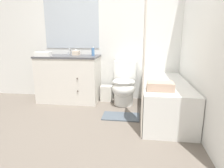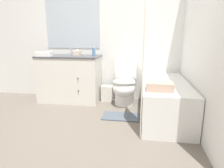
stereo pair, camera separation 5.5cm
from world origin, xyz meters
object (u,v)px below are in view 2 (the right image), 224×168
(wastebasket, at_px, (107,93))
(tissue_box, at_px, (77,53))
(toilet, at_px, (125,86))
(vanity_cabinet, at_px, (70,78))
(soap_dispenser, at_px, (94,52))
(sink_faucet, at_px, (72,53))
(bath_towel_folded, at_px, (160,86))
(bathtub, at_px, (164,99))
(hand_towel_folded, at_px, (44,54))
(bath_mat, at_px, (121,116))

(wastebasket, xyz_separation_m, tissue_box, (-0.57, 0.03, 0.75))
(toilet, height_order, wastebasket, toilet)
(vanity_cabinet, relative_size, soap_dispenser, 6.53)
(sink_faucet, xyz_separation_m, bath_towel_folded, (1.54, -1.18, -0.30))
(vanity_cabinet, height_order, toilet, vanity_cabinet)
(toilet, distance_m, soap_dispenser, 0.82)
(toilet, xyz_separation_m, bath_towel_folded, (0.52, -0.94, 0.25))
(sink_faucet, distance_m, bath_towel_folded, 1.97)
(bathtub, height_order, hand_towel_folded, hand_towel_folded)
(bathtub, distance_m, wastebasket, 1.16)
(bath_towel_folded, height_order, bath_mat, bath_towel_folded)
(tissue_box, xyz_separation_m, bath_mat, (0.91, -0.78, -0.88))
(hand_towel_folded, bearing_deg, wastebasket, 13.91)
(bathtub, distance_m, bath_mat, 0.71)
(hand_towel_folded, bearing_deg, bath_mat, -18.99)
(toilet, height_order, bathtub, toilet)
(bathtub, distance_m, hand_towel_folded, 2.17)
(toilet, xyz_separation_m, wastebasket, (-0.34, 0.15, -0.19))
(soap_dispenser, distance_m, hand_towel_folded, 0.87)
(sink_faucet, bearing_deg, hand_towel_folded, -137.26)
(wastebasket, distance_m, bath_towel_folded, 1.46)
(toilet, bearing_deg, wastebasket, 155.70)
(vanity_cabinet, bearing_deg, tissue_box, 42.73)
(vanity_cabinet, bearing_deg, wastebasket, 6.85)
(bathtub, height_order, bath_towel_folded, bath_towel_folded)
(vanity_cabinet, distance_m, bath_mat, 1.30)
(sink_faucet, height_order, hand_towel_folded, sink_faucet)
(toilet, bearing_deg, sink_faucet, 166.69)
(hand_towel_folded, bearing_deg, bathtub, -9.20)
(bathtub, xyz_separation_m, soap_dispenser, (-1.21, 0.53, 0.65))
(soap_dispenser, relative_size, hand_towel_folded, 0.64)
(sink_faucet, distance_m, soap_dispenser, 0.49)
(sink_faucet, relative_size, hand_towel_folded, 0.53)
(bathtub, relative_size, hand_towel_folded, 5.99)
(toilet, height_order, soap_dispenser, soap_dispenser)
(tissue_box, bearing_deg, bath_towel_folded, -38.18)
(sink_faucet, distance_m, toilet, 1.19)
(vanity_cabinet, xyz_separation_m, sink_faucet, (-0.00, 0.17, 0.45))
(wastebasket, bearing_deg, toilet, -24.30)
(toilet, distance_m, bath_towel_folded, 1.10)
(wastebasket, distance_m, tissue_box, 0.94)
(vanity_cabinet, bearing_deg, bath_mat, -33.05)
(sink_faucet, height_order, wastebasket, sink_faucet)
(bath_mat, bearing_deg, wastebasket, 114.46)
(vanity_cabinet, bearing_deg, hand_towel_folded, -154.59)
(toilet, bearing_deg, hand_towel_folded, -175.41)
(vanity_cabinet, height_order, bathtub, vanity_cabinet)
(vanity_cabinet, distance_m, toilet, 1.03)
(sink_faucet, xyz_separation_m, toilet, (1.02, -0.24, -0.55))
(sink_faucet, height_order, soap_dispenser, soap_dispenser)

